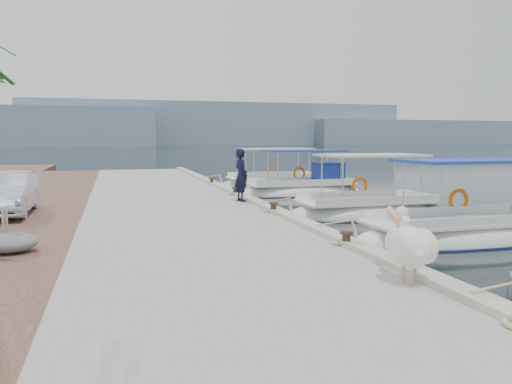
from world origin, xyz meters
TOP-DOWN VIEW (x-y plane):
  - ground at (0.00, 0.00)m, footprint 400.00×400.00m
  - concrete_quay at (-3.00, 5.00)m, footprint 6.00×40.00m
  - quay_curb at (-0.22, 5.00)m, footprint 0.44×40.00m
  - cobblestone_strip at (-8.00, 5.00)m, footprint 4.00×40.00m
  - distant_hills at (29.61, 201.49)m, footprint 330.00×60.00m
  - fishing_caique_b at (4.31, -1.74)m, footprint 7.45×2.19m
  - fishing_caique_c at (3.61, 2.95)m, footprint 6.04×2.35m
  - fishing_caique_d at (3.94, 10.01)m, footprint 6.50×2.16m
  - fishing_caique_e at (3.88, 14.36)m, footprint 6.58×2.40m
  - mooring_bollards at (-0.35, 1.50)m, footprint 0.28×20.28m
  - pelican at (-0.59, -6.19)m, footprint 0.69×1.52m
  - fisherman at (-0.60, 4.55)m, footprint 0.59×0.78m
  - parked_car at (-8.17, 3.37)m, footprint 1.41×3.92m
  - tarp_bundle at (-7.12, -2.15)m, footprint 1.10×0.90m

SIDE VIEW (x-z plane):
  - ground at x=0.00m, z-range 0.00..0.00m
  - fishing_caique_b at x=4.31m, z-range -1.29..1.54m
  - fishing_caique_e at x=3.88m, z-range -1.29..1.54m
  - fishing_caique_c at x=3.61m, z-range -1.29..1.54m
  - fishing_caique_d at x=3.94m, z-range -1.22..1.61m
  - concrete_quay at x=-3.00m, z-range 0.00..0.50m
  - cobblestone_strip at x=-8.00m, z-range 0.00..0.50m
  - quay_curb at x=-0.22m, z-range 0.50..0.62m
  - mooring_bollards at x=-0.35m, z-range 0.53..0.86m
  - tarp_bundle at x=-7.12m, z-range 0.50..0.90m
  - pelican at x=-0.59m, z-range 0.52..1.69m
  - parked_car at x=-8.17m, z-range 0.50..1.79m
  - fisherman at x=-0.60m, z-range 0.50..2.42m
  - distant_hills at x=29.61m, z-range -1.39..16.61m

